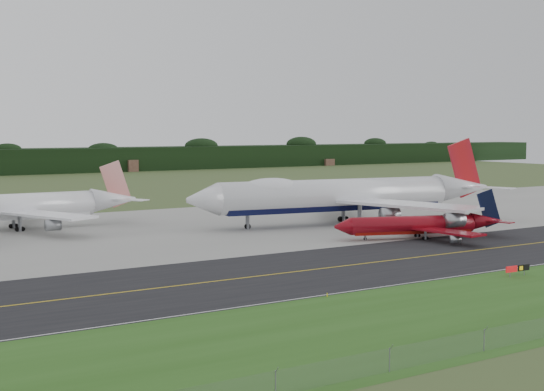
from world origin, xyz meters
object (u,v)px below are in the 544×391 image
at_px(jet_star_tail, 15,208).
at_px(taxiway_sign, 518,269).
at_px(jet_red_737, 421,225).
at_px(jet_ba_747, 345,195).

xyz_separation_m(jet_star_tail, taxiway_sign, (50.81, -91.38, -3.69)).
xyz_separation_m(jet_red_737, taxiway_sign, (-14.48, -36.19, -1.53)).
relative_size(jet_star_tail, taxiway_sign, 11.44).
bearing_deg(jet_red_737, taxiway_sign, -111.81).
height_order(jet_red_737, taxiway_sign, jet_red_737).
distance_m(jet_red_737, jet_star_tail, 85.52).
distance_m(jet_star_tail, taxiway_sign, 104.62).
xyz_separation_m(jet_ba_747, jet_star_tail, (-66.31, 29.04, -1.79)).
distance_m(jet_ba_747, jet_star_tail, 72.41).
bearing_deg(jet_star_tail, taxiway_sign, -60.93).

